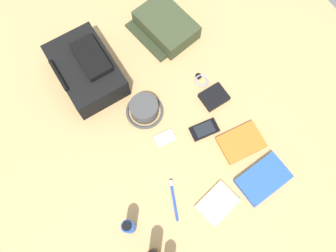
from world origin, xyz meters
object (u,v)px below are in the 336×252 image
bucket_hat (144,109)px  paperback_novel (263,179)px  cell_phone (204,130)px  toothbrush (173,197)px  deodorant_spray (129,227)px  notepad (216,204)px  toiletry_pouch (165,26)px  media_player (165,138)px  wristwatch (201,80)px  travel_guidebook (241,142)px  wallet (214,97)px  backpack (87,70)px

bucket_hat → paperback_novel: size_ratio=0.77×
cell_phone → toothbrush: toothbrush is taller
deodorant_spray → notepad: 0.35m
toiletry_pouch → media_player: toiletry_pouch is taller
wristwatch → media_player: bearing=117.2°
toiletry_pouch → notepad: (-0.78, 0.25, -0.03)m
paperback_novel → media_player: paperback_novel is taller
paperback_novel → travel_guidebook: bearing=-4.8°
cell_phone → notepad: notepad is taller
deodorant_spray → cell_phone: (0.18, -0.46, -0.06)m
media_player → wristwatch: 0.31m
toiletry_pouch → paperback_novel: 0.80m
travel_guidebook → toothbrush: 0.36m
paperback_novel → wallet: paperback_novel is taller
deodorant_spray → travel_guidebook: bearing=-84.8°
bucket_hat → notepad: bearing=-175.5°
toiletry_pouch → deodorant_spray: bearing=139.6°
bucket_hat → toothbrush: bearing=166.5°
wristwatch → notepad: bearing=152.5°
travel_guidebook → toothbrush: same height
bucket_hat → travel_guidebook: bearing=-141.1°
travel_guidebook → wristwatch: 0.33m
paperback_novel → toothbrush: 0.37m
travel_guidebook → media_player: 0.32m
toiletry_pouch → wallet: 0.40m
bucket_hat → cell_phone: size_ratio=1.29×
backpack → notepad: (-0.76, -0.16, -0.05)m
notepad → wristwatch: bearing=-39.2°
media_player → deodorant_spray: bearing=128.0°
deodorant_spray → backpack: bearing=-14.3°
paperback_novel → backpack: bearing=25.7°
bucket_hat → toothbrush: 0.38m
toiletry_pouch → paperback_novel: (-0.80, 0.04, -0.03)m
backpack → media_player: bearing=-162.7°
backpack → wristwatch: backpack is taller
paperback_novel → notepad: bearing=85.4°
backpack → deodorant_spray: size_ratio=2.49×
toiletry_pouch → toothbrush: (-0.67, 0.38, -0.03)m
media_player → backpack: bearing=17.3°
deodorant_spray → media_player: size_ratio=1.58×
travel_guidebook → media_player: (0.18, 0.26, -0.00)m
toothbrush → wallet: bearing=-54.5°
wristwatch → bucket_hat: bearing=89.0°
toiletry_pouch → wallet: (-0.40, 0.00, -0.03)m
backpack → paperback_novel: backpack is taller
backpack → wristwatch: 0.50m
backpack → travel_guidebook: (-0.61, -0.39, -0.05)m
deodorant_spray → travel_guidebook: deodorant_spray is taller
media_player → bucket_hat: bearing=3.9°
travel_guidebook → notepad: size_ratio=1.25×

